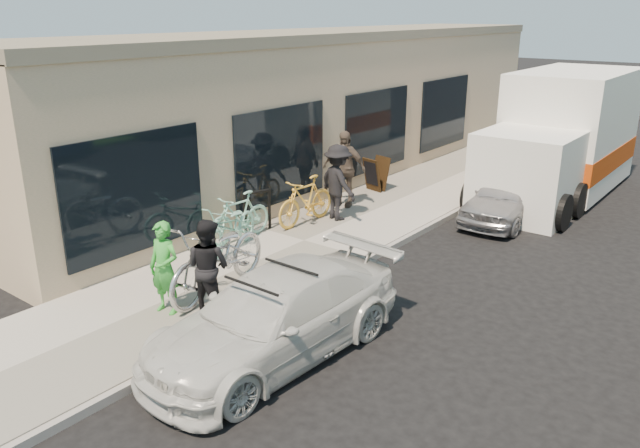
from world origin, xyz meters
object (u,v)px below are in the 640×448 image
Objects in this scene: cruiser_bike_a at (239,217)px; bystander_b at (344,169)px; bike_rack at (257,207)px; man_standing at (208,266)px; cruiser_bike_b at (232,227)px; cruiser_bike_c at (306,201)px; moving_truck at (563,141)px; bystander_a at (338,182)px; woman_rider at (164,268)px; sedan_silver at (506,197)px; tandem_bike at (219,257)px; sedan_white at (275,316)px; sandwich_board at (376,174)px.

bystander_b reaches higher than cruiser_bike_a.
bike_rack is 0.59× the size of man_standing.
bystander_b is at bearing 74.57° from cruiser_bike_b.
man_standing is 4.63m from cruiser_bike_c.
moving_truck is 6.73m from bystander_a.
cruiser_bike_a is at bearing 89.78° from bystander_a.
woman_rider is at bearing -67.65° from bike_rack.
man_standing is 6.24m from bystander_b.
sedan_silver is 1.85× the size of cruiser_bike_c.
tandem_bike is 3.94m from cruiser_bike_c.
moving_truck is 10.67m from tandem_bike.
moving_truck is (0.34, 11.17, 0.82)m from sedan_white.
bystander_a is at bearing 74.05° from cruiser_bike_a.
woman_rider is (-2.26, -8.22, 0.34)m from sedan_silver.
cruiser_bike_c is at bearing -137.15° from sedan_silver.
bystander_b is at bearing -73.13° from sandwich_board.
sedan_silver is 1.89× the size of bystander_a.
sedan_silver is at bearing -110.05° from man_standing.
moving_truck reaches higher than bike_rack.
woman_rider is 0.85× the size of cruiser_bike_c.
bystander_a is at bearing 63.02° from cruiser_bike_c.
bystander_a is at bearing -118.04° from moving_truck.
bystander_b is (-1.18, 6.43, 0.18)m from woman_rider.
moving_truck is 2.68× the size of tandem_bike.
cruiser_bike_a is 0.91× the size of bystander_b.
cruiser_bike_a is at bearing -101.26° from cruiser_bike_c.
sedan_white reaches higher than cruiser_bike_b.
sedan_white reaches higher than cruiser_bike_a.
bystander_a is (0.65, -2.57, 0.42)m from sandwich_board.
man_standing is at bearing 121.36° from bystander_a.
bystander_a reaches higher than sedan_white.
sandwich_board is 5.51m from cruiser_bike_b.
bystander_a is at bearing 90.92° from tandem_bike.
sandwich_board is 4.97m from cruiser_bike_a.
sedan_silver is 3.91m from bystander_b.
sedan_white is 7.96m from sedan_silver.
sandwich_board is at bearing -84.03° from man_standing.
sedan_silver is 6.33m from cruiser_bike_a.
sedan_white is 1.78× the size of tandem_bike.
bystander_a is 0.94× the size of bystander_b.
bystander_b is at bearing 87.86° from cruiser_bike_a.
sedan_white is at bearing -92.35° from moving_truck.
sedan_white is at bearing -51.52° from cruiser_bike_b.
woman_rider reaches higher than sedan_silver.
sedan_white is 2.10m from tandem_bike.
sedan_silver is (3.79, 4.50, -0.14)m from bike_rack.
sedan_silver is at bearing 64.36° from tandem_bike.
tandem_bike is 1.46× the size of cruiser_bike_a.
cruiser_bike_b is at bearing -124.13° from sedan_silver.
bystander_a reaches higher than cruiser_bike_c.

